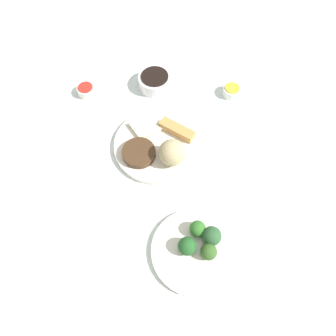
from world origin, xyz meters
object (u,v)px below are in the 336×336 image
object	(u,v)px
sauce_ramekin_hot_mustard	(232,91)
soy_sauce_bowl	(155,82)
main_plate	(158,145)
broccoli_plate	(194,251)
sauce_ramekin_sweet_and_sour	(86,91)

from	to	relation	value
sauce_ramekin_hot_mustard	soy_sauce_bowl	bearing A→B (deg)	-21.92
main_plate	broccoli_plate	world-z (taller)	main_plate
soy_sauce_bowl	sauce_ramekin_sweet_and_sour	size ratio (longest dim) A/B	1.89
sauce_ramekin_sweet_and_sour	sauce_ramekin_hot_mustard	bearing A→B (deg)	165.77
main_plate	sauce_ramekin_hot_mustard	distance (m)	0.31
broccoli_plate	sauce_ramekin_hot_mustard	world-z (taller)	sauce_ramekin_hot_mustard
broccoli_plate	main_plate	bearing A→B (deg)	-87.23
sauce_ramekin_sweet_and_sour	broccoli_plate	bearing A→B (deg)	108.68
broccoli_plate	sauce_ramekin_hot_mustard	distance (m)	0.53
main_plate	soy_sauce_bowl	bearing A→B (deg)	-100.34
soy_sauce_bowl	main_plate	bearing A→B (deg)	79.66
sauce_ramekin_hot_mustard	sauce_ramekin_sweet_and_sour	world-z (taller)	same
main_plate	broccoli_plate	bearing A→B (deg)	92.77
soy_sauce_bowl	sauce_ramekin_hot_mustard	bearing A→B (deg)	158.08
main_plate	broccoli_plate	distance (m)	0.32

